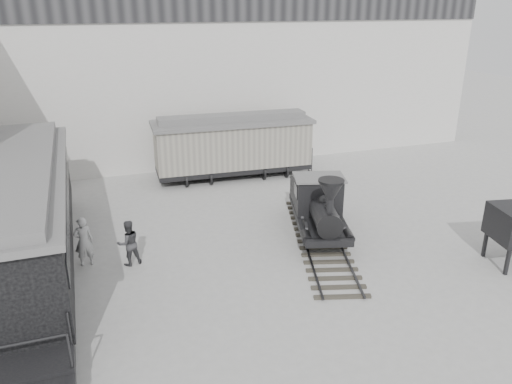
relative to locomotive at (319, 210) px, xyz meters
name	(u,v)px	position (x,y,z in m)	size (l,w,h in m)	color
ground	(320,282)	(-1.57, -3.43, -1.12)	(90.00, 90.00, 0.00)	#9E9E9B
north_wall	(208,67)	(-1.57, 11.56, 4.43)	(34.00, 2.51, 11.00)	silver
locomotive	(319,210)	(0.00, 0.00, 0.00)	(4.18, 8.78, 3.04)	#2B2822
boxcar	(233,145)	(-1.20, 8.18, 0.70)	(8.61, 3.07, 3.48)	black
passenger_coach	(25,218)	(-10.87, 0.62, 0.93)	(3.14, 13.92, 3.72)	black
visitor_a	(84,241)	(-9.09, 0.47, -0.18)	(0.69, 0.45, 1.89)	#B7B7B7
visitor_b	(129,243)	(-7.57, 0.00, -0.26)	(0.84, 0.65, 1.72)	#3D3D40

